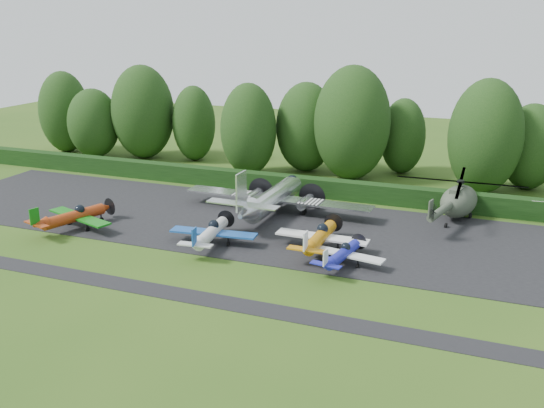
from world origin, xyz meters
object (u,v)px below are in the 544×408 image
at_px(transport_plane, 273,198).
at_px(helicopter, 459,199).
at_px(light_plane_red, 74,216).
at_px(light_plane_blue, 343,254).
at_px(light_plane_white, 211,233).
at_px(light_plane_orange, 320,237).

bearing_deg(transport_plane, helicopter, 15.63).
bearing_deg(light_plane_red, transport_plane, 15.36).
bearing_deg(light_plane_blue, transport_plane, 124.91).
bearing_deg(transport_plane, light_plane_white, -102.59).
distance_m(light_plane_red, light_plane_orange, 22.88).
bearing_deg(light_plane_red, light_plane_blue, -17.24).
distance_m(light_plane_red, light_plane_white, 13.71).
distance_m(transport_plane, helicopter, 17.95).
height_order(light_plane_red, light_plane_white, light_plane_red).
relative_size(transport_plane, light_plane_orange, 2.35).
relative_size(light_plane_white, light_plane_orange, 0.96).
relative_size(light_plane_white, light_plane_blue, 1.18).
xyz_separation_m(light_plane_white, light_plane_blue, (11.57, -0.24, -0.19)).
bearing_deg(light_plane_white, light_plane_blue, 4.77).
relative_size(transport_plane, light_plane_blue, 2.89).
bearing_deg(light_plane_orange, transport_plane, 133.02).
xyz_separation_m(light_plane_orange, light_plane_blue, (2.57, -2.44, -0.24)).
distance_m(transport_plane, light_plane_red, 18.71).
distance_m(light_plane_orange, light_plane_blue, 3.55).
height_order(light_plane_red, helicopter, helicopter).
xyz_separation_m(transport_plane, light_plane_white, (-1.88, -9.67, -0.53)).
distance_m(light_plane_white, helicopter, 24.23).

